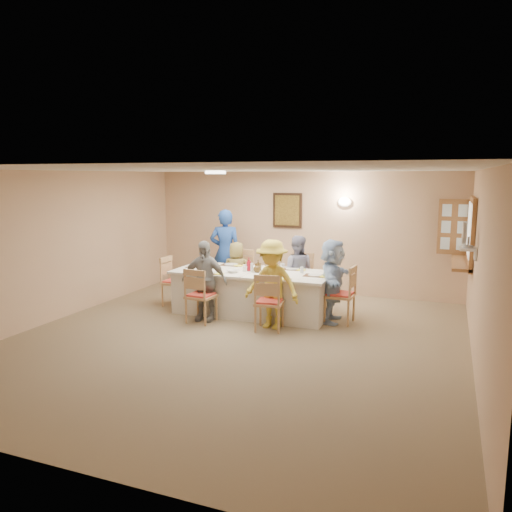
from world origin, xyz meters
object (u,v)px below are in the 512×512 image
at_px(dining_table, 253,292).
at_px(diner_back_right, 296,272).
at_px(desk_fan, 466,238).
at_px(serving_hatch, 471,232).
at_px(chair_right_end, 340,294).
at_px(condiment_ketchup, 249,264).
at_px(chair_left_end, 176,281).
at_px(diner_front_left, 204,281).
at_px(chair_front_right, 269,301).
at_px(chair_back_right, 298,280).
at_px(chair_front_left, 201,295).
at_px(diner_back_left, 237,272).
at_px(chair_back_left, 239,275).
at_px(caregiver, 225,252).
at_px(diner_front_right, 272,284).
at_px(diner_right_end, 332,281).

bearing_deg(dining_table, diner_back_right, 48.58).
bearing_deg(diner_back_right, dining_table, 37.55).
bearing_deg(desk_fan, serving_hatch, 85.34).
bearing_deg(chair_right_end, condiment_ketchup, -87.17).
relative_size(desk_fan, chair_left_end, 0.32).
distance_m(chair_left_end, diner_front_left, 1.19).
height_order(chair_front_right, diner_front_left, diner_front_left).
distance_m(dining_table, chair_right_end, 1.55).
distance_m(desk_fan, diner_front_left, 4.10).
distance_m(desk_fan, chair_back_right, 3.24).
bearing_deg(chair_left_end, chair_front_left, -129.93).
relative_size(chair_front_left, diner_back_left, 0.79).
bearing_deg(chair_back_left, condiment_ketchup, -48.09).
relative_size(chair_right_end, caregiver, 0.56).
bearing_deg(chair_front_right, dining_table, -61.49).
height_order(chair_back_left, chair_front_left, chair_back_left).
bearing_deg(caregiver, dining_table, 117.63).
relative_size(serving_hatch, chair_back_right, 1.51).
xyz_separation_m(chair_back_right, chair_front_right, (0.00, -1.60, -0.03)).
distance_m(diner_back_right, condiment_ketchup, 0.97).
bearing_deg(chair_back_right, chair_left_end, -151.40).
height_order(chair_front_left, chair_front_right, same).
height_order(chair_back_right, diner_front_left, diner_front_left).
bearing_deg(chair_left_end, diner_back_left, -54.23).
xyz_separation_m(desk_fan, diner_back_right, (-2.80, 1.12, -0.88)).
height_order(diner_back_left, diner_back_right, diner_back_right).
bearing_deg(caregiver, chair_front_left, 88.22).
bearing_deg(serving_hatch, chair_front_right, -149.62).
xyz_separation_m(desk_fan, chair_left_end, (-4.95, 0.44, -1.09)).
bearing_deg(condiment_ketchup, diner_front_right, -45.62).
relative_size(serving_hatch, diner_back_right, 1.12).
height_order(desk_fan, chair_front_left, desk_fan).
relative_size(desk_fan, chair_right_end, 0.31).
height_order(dining_table, caregiver, caregiver).
relative_size(chair_back_right, diner_right_end, 0.71).
bearing_deg(serving_hatch, chair_back_left, -178.52).
height_order(chair_back_left, chair_back_right, chair_back_right).
distance_m(chair_back_left, diner_front_right, 1.92).
relative_size(diner_front_right, condiment_ketchup, 5.99).
height_order(dining_table, chair_back_left, chair_back_left).
relative_size(diner_right_end, caregiver, 0.80).
bearing_deg(serving_hatch, chair_back_right, -177.91).
bearing_deg(serving_hatch, caregiver, 176.94).
height_order(serving_hatch, chair_right_end, serving_hatch).
relative_size(chair_front_right, chair_right_end, 0.95).
xyz_separation_m(chair_left_end, diner_back_left, (0.95, 0.68, 0.12)).
xyz_separation_m(dining_table, chair_left_end, (-1.55, 0.00, 0.08)).
relative_size(chair_back_left, chair_front_left, 1.07).
height_order(diner_right_end, caregiver, caregiver).
bearing_deg(chair_right_end, diner_front_right, -51.37).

